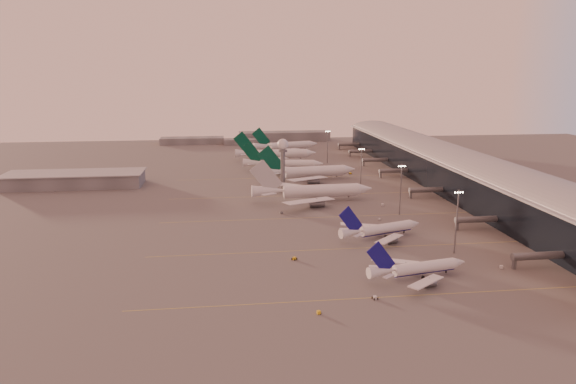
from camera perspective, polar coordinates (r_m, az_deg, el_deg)
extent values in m
plane|color=#4E4C4B|center=(192.76, 1.98, -7.52)|extent=(700.00, 700.00, 0.00)
cube|color=gold|center=(168.95, 14.19, -11.06)|extent=(180.00, 0.25, 0.02)
cube|color=gold|center=(208.38, 9.77, -6.08)|extent=(180.00, 0.25, 0.02)
cube|color=gold|center=(249.70, 6.83, -2.70)|extent=(180.00, 0.25, 0.02)
cube|color=gold|center=(292.11, 4.75, -0.28)|extent=(180.00, 0.25, 0.02)
cube|color=gold|center=(340.02, 3.05, 1.70)|extent=(180.00, 0.25, 0.02)
cube|color=black|center=(324.10, 18.06, 2.09)|extent=(36.00, 360.00, 18.00)
cylinder|color=gray|center=(322.57, 18.17, 3.66)|extent=(10.08, 360.00, 10.08)
cube|color=gray|center=(322.53, 18.17, 3.69)|extent=(40.00, 362.00, 0.80)
cylinder|color=slate|center=(204.65, 26.33, -6.36)|extent=(22.00, 2.80, 2.80)
cube|color=slate|center=(200.18, 23.84, -7.23)|extent=(1.20, 1.20, 4.40)
cylinder|color=slate|center=(242.28, 20.46, -2.87)|extent=(22.00, 2.80, 2.80)
cube|color=slate|center=(238.52, 18.28, -3.52)|extent=(1.20, 1.20, 4.40)
cylinder|color=slate|center=(293.15, 15.33, 0.24)|extent=(22.00, 2.80, 2.80)
cube|color=slate|center=(290.05, 13.47, -0.26)|extent=(1.20, 1.20, 4.40)
cylinder|color=slate|center=(344.42, 11.85, 2.34)|extent=(22.00, 2.80, 2.80)
cube|color=slate|center=(341.78, 10.25, 1.94)|extent=(1.20, 1.20, 4.40)
cylinder|color=slate|center=(383.73, 9.86, 3.54)|extent=(22.00, 2.80, 2.80)
cube|color=slate|center=(381.37, 8.40, 3.19)|extent=(1.20, 1.20, 4.40)
cylinder|color=slate|center=(423.56, 8.23, 4.52)|extent=(22.00, 2.80, 2.80)
cube|color=slate|center=(421.42, 6.90, 4.20)|extent=(1.20, 1.20, 4.40)
cylinder|color=slate|center=(461.86, 6.94, 5.28)|extent=(22.00, 2.80, 2.80)
cube|color=slate|center=(459.89, 5.72, 4.99)|extent=(1.20, 1.20, 4.40)
cube|color=slate|center=(337.00, -22.62, 1.26)|extent=(80.00, 25.00, 8.00)
cube|color=gray|center=(336.22, -22.68, 1.96)|extent=(82.00, 27.00, 0.60)
cylinder|color=slate|center=(305.21, -0.57, 2.47)|extent=(2.60, 2.60, 22.00)
cylinder|color=slate|center=(303.24, -0.58, 4.61)|extent=(5.20, 5.20, 1.20)
sphere|color=silver|center=(302.67, -0.58, 5.34)|extent=(6.40, 6.40, 6.40)
cylinder|color=slate|center=(302.18, -0.58, 6.03)|extent=(0.16, 0.16, 2.00)
cylinder|color=slate|center=(205.59, 18.22, -3.19)|extent=(0.56, 0.56, 25.00)
cube|color=slate|center=(202.63, 18.47, 0.07)|extent=(3.60, 0.25, 0.25)
sphere|color=#FFEABF|center=(202.09, 18.07, -0.06)|extent=(0.56, 0.56, 0.56)
sphere|color=#FFEABF|center=(202.51, 18.33, -0.05)|extent=(0.56, 0.56, 0.56)
sphere|color=#FFEABF|center=(202.93, 18.58, -0.04)|extent=(0.56, 0.56, 0.56)
sphere|color=#FFEABF|center=(203.37, 18.84, -0.03)|extent=(0.56, 0.56, 0.56)
cylinder|color=slate|center=(253.65, 12.41, 0.25)|extent=(0.56, 0.56, 25.00)
cube|color=slate|center=(251.27, 12.54, 2.92)|extent=(3.60, 0.25, 0.25)
sphere|color=#FFEABF|center=(250.84, 12.21, 2.82)|extent=(0.56, 0.56, 0.56)
sphere|color=#FFEABF|center=(251.17, 12.43, 2.82)|extent=(0.56, 0.56, 0.56)
sphere|color=#FFEABF|center=(251.50, 12.65, 2.83)|extent=(0.56, 0.56, 0.56)
sphere|color=#FFEABF|center=(251.84, 12.86, 2.83)|extent=(0.56, 0.56, 0.56)
cylinder|color=slate|center=(303.59, 8.12, 2.57)|extent=(0.56, 0.56, 25.00)
cube|color=slate|center=(301.59, 8.19, 4.81)|extent=(3.60, 0.25, 0.25)
sphere|color=#FFEABF|center=(301.27, 7.91, 4.73)|extent=(0.56, 0.56, 0.56)
sphere|color=#FFEABF|center=(301.52, 8.10, 4.73)|extent=(0.56, 0.56, 0.56)
sphere|color=#FFEABF|center=(301.78, 8.28, 4.73)|extent=(0.56, 0.56, 0.56)
sphere|color=#FFEABF|center=(302.05, 8.47, 4.73)|extent=(0.56, 0.56, 0.56)
cylinder|color=slate|center=(389.57, 4.41, 5.04)|extent=(0.56, 0.56, 25.00)
cube|color=slate|center=(388.02, 4.45, 6.79)|extent=(3.60, 0.25, 0.25)
sphere|color=#FFEABF|center=(387.77, 4.23, 6.73)|extent=(0.56, 0.56, 0.56)
sphere|color=#FFEABF|center=(387.96, 4.37, 6.73)|extent=(0.56, 0.56, 0.56)
sphere|color=#FFEABF|center=(388.16, 4.52, 6.73)|extent=(0.56, 0.56, 0.56)
sphere|color=#FFEABF|center=(388.36, 4.66, 6.73)|extent=(0.56, 0.56, 0.56)
cube|color=slate|center=(503.12, -10.58, 5.64)|extent=(60.00, 18.00, 6.00)
cube|color=slate|center=(515.20, -0.43, 6.21)|extent=(90.00, 20.00, 9.00)
cube|color=slate|center=(492.64, -4.81, 5.60)|extent=(40.00, 15.00, 5.00)
cylinder|color=silver|center=(181.88, 14.92, -8.22)|extent=(23.29, 8.33, 3.91)
cylinder|color=navy|center=(182.19, 14.91, -8.48)|extent=(22.63, 7.16, 2.82)
cone|color=silver|center=(189.41, 18.44, -7.59)|extent=(5.13, 4.70, 3.91)
cone|color=silver|center=(173.71, 10.36, -8.85)|extent=(10.21, 5.72, 3.91)
cube|color=silver|center=(171.80, 15.07, -9.79)|extent=(15.30, 13.50, 1.23)
cylinder|color=slate|center=(175.69, 15.40, -9.91)|extent=(4.86, 3.36, 2.54)
cube|color=slate|center=(175.26, 15.42, -9.58)|extent=(0.35, 0.31, 1.56)
cube|color=silver|center=(186.87, 11.83, -7.68)|extent=(17.02, 8.47, 1.23)
cylinder|color=slate|center=(187.07, 12.91, -8.30)|extent=(4.86, 3.36, 2.54)
cube|color=slate|center=(186.67, 12.93, -7.99)|extent=(0.35, 0.31, 1.56)
cube|color=navy|center=(171.74, 10.29, -7.38)|extent=(10.60, 2.45, 11.66)
cube|color=silver|center=(170.12, 11.09, -9.34)|extent=(4.55, 4.02, 0.26)
cube|color=silver|center=(177.31, 9.68, -8.32)|extent=(4.72, 2.74, 0.26)
cylinder|color=black|center=(187.55, 17.14, -8.58)|extent=(0.51, 0.51, 1.03)
cylinder|color=black|center=(183.63, 14.00, -8.83)|extent=(1.21, 0.73, 1.13)
cylinder|color=black|center=(180.14, 14.77, -9.33)|extent=(1.21, 0.73, 1.13)
cylinder|color=silver|center=(220.58, 10.88, -4.11)|extent=(24.49, 11.59, 4.16)
cylinder|color=navy|center=(220.85, 10.87, -4.34)|extent=(23.66, 10.33, 2.99)
cone|color=silver|center=(229.19, 13.84, -3.59)|extent=(5.79, 5.43, 4.16)
cone|color=silver|center=(211.03, 7.06, -4.62)|extent=(11.02, 7.15, 4.16)
cube|color=silver|center=(209.58, 11.18, -5.26)|extent=(15.17, 15.58, 1.31)
cylinder|color=slate|center=(213.72, 11.42, -5.44)|extent=(5.33, 4.05, 2.70)
cube|color=slate|center=(213.35, 11.44, -5.15)|extent=(0.40, 0.36, 1.66)
cube|color=silver|center=(225.48, 8.11, -3.80)|extent=(18.10, 7.02, 1.31)
cylinder|color=slate|center=(225.73, 9.07, -4.32)|extent=(5.33, 4.05, 2.70)
cube|color=slate|center=(225.38, 9.08, -4.04)|extent=(0.40, 0.36, 1.66)
cube|color=navy|center=(209.24, 6.99, -3.30)|extent=(10.95, 3.93, 12.39)
cube|color=silver|center=(207.24, 7.77, -4.95)|extent=(4.62, 4.57, 0.27)
cube|color=silver|center=(214.82, 6.40, -4.25)|extent=(4.92, 2.39, 0.27)
cylinder|color=black|center=(226.83, 12.76, -4.46)|extent=(0.55, 0.55, 1.09)
cylinder|color=black|center=(222.16, 10.07, -4.70)|extent=(1.31, 0.90, 1.20)
cylinder|color=black|center=(218.47, 10.80, -5.04)|extent=(1.31, 0.90, 1.20)
cylinder|color=silver|center=(276.88, 3.68, -0.09)|extent=(40.86, 7.72, 6.36)
cylinder|color=silver|center=(277.21, 3.68, -0.37)|extent=(39.99, 5.91, 4.58)
cone|color=silver|center=(283.07, 8.49, 0.09)|extent=(8.08, 6.62, 6.36)
cone|color=silver|center=(271.97, -2.26, -0.14)|extent=(17.26, 6.92, 6.36)
cube|color=silver|center=(259.09, 2.35, -1.26)|extent=(28.67, 20.43, 1.89)
cylinder|color=slate|center=(264.50, 3.22, -1.55)|extent=(8.01, 4.39, 4.13)
cube|color=slate|center=(264.13, 3.22, -1.24)|extent=(0.32, 0.27, 2.54)
cube|color=silver|center=(291.37, 1.05, 0.40)|extent=(29.19, 18.91, 1.89)
cylinder|color=slate|center=(289.02, 2.15, -0.24)|extent=(8.01, 4.39, 4.13)
cube|color=slate|center=(288.68, 2.15, 0.04)|extent=(0.32, 0.27, 2.54)
cube|color=#ADB0B5|center=(270.22, -2.45, 1.40)|extent=(17.62, 0.95, 18.86)
cube|color=silver|center=(264.30, -2.13, -0.51)|extent=(8.34, 6.30, 0.26)
cube|color=silver|center=(279.51, -2.52, 0.26)|extent=(8.39, 5.91, 0.26)
cylinder|color=black|center=(281.51, 6.74, -0.74)|extent=(0.51, 0.51, 1.03)
cylinder|color=black|center=(279.25, 2.92, -0.77)|extent=(1.14, 0.55, 1.13)
cylinder|color=black|center=(274.98, 3.11, -1.00)|extent=(1.14, 0.55, 1.13)
cylinder|color=silver|center=(329.89, 3.00, 2.13)|extent=(39.73, 10.91, 6.33)
cylinder|color=silver|center=(330.17, 3.00, 1.88)|extent=(38.74, 9.05, 4.56)
cone|color=silver|center=(337.28, 6.82, 2.30)|extent=(8.29, 7.18, 6.33)
cone|color=silver|center=(322.93, -1.74, 2.04)|extent=(17.09, 8.22, 6.33)
cube|color=silver|center=(311.92, 2.17, 1.27)|extent=(27.18, 21.68, 1.87)
cylinder|color=slate|center=(317.45, 2.80, 1.00)|extent=(8.03, 4.98, 4.12)
cube|color=slate|center=(317.13, 2.81, 1.26)|extent=(0.36, 0.31, 2.53)
cube|color=silver|center=(343.15, 0.66, 2.39)|extent=(28.96, 16.48, 1.87)
cylinder|color=slate|center=(341.17, 1.60, 1.88)|extent=(8.03, 4.98, 4.12)
cube|color=slate|center=(340.88, 1.60, 2.13)|extent=(0.36, 0.31, 2.53)
cube|color=#043E2C|center=(321.36, -1.89, 3.35)|extent=(17.34, 2.43, 18.74)
cube|color=silver|center=(315.56, -1.50, 1.80)|extent=(7.93, 6.51, 0.27)
cube|color=silver|center=(330.14, -2.06, 2.31)|extent=(8.11, 5.19, 0.27)
cylinder|color=black|center=(335.20, 5.44, 1.58)|extent=(0.55, 0.55, 1.09)
cylinder|color=black|center=(332.04, 2.35, 1.52)|extent=(1.26, 0.68, 1.20)
cylinder|color=black|center=(327.53, 2.58, 1.36)|extent=(1.26, 0.68, 1.20)
cylinder|color=silver|center=(359.48, 0.07, 3.00)|extent=(35.19, 10.70, 5.60)
cylinder|color=silver|center=(359.71, 0.07, 2.80)|extent=(34.27, 9.05, 4.03)
cone|color=silver|center=(359.55, 3.38, 2.97)|extent=(7.48, 6.54, 5.60)
cone|color=silver|center=(360.82, -3.85, 3.12)|extent=(15.24, 7.71, 5.60)
cube|color=silver|center=(345.64, -1.41, 2.41)|extent=(25.73, 13.91, 1.66)
cylinder|color=slate|center=(349.28, -0.69, 2.14)|extent=(7.19, 4.60, 3.64)
cube|color=slate|center=(349.02, -0.69, 2.35)|extent=(0.32, 0.28, 2.24)
cube|color=silver|center=(374.33, -1.19, 3.26)|extent=(23.74, 19.71, 1.66)
cylinder|color=slate|center=(371.17, -0.55, 2.81)|extent=(7.19, 4.60, 3.64)
cube|color=slate|center=(370.93, -0.55, 3.01)|extent=(0.32, 0.28, 2.24)
cube|color=#043E2C|center=(359.76, -3.99, 4.17)|extent=(15.29, 2.62, 16.58)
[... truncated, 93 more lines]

